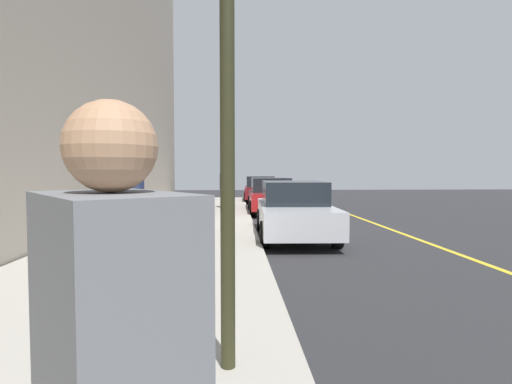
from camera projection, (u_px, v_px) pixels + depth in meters
ground_plane at (288, 231)px, 12.27m from camera, size 56.00×56.00×0.00m
sidewalk at (177, 229)px, 12.09m from camera, size 28.00×4.60×0.15m
lane_stripe_centre at (393, 230)px, 12.44m from camera, size 28.00×0.14×0.01m
parked_car_maroon at (260, 189)px, 24.15m from camera, size 4.37×2.03×1.51m
parked_car_red at (271, 195)px, 17.72m from camera, size 4.76×1.95×1.51m
parked_car_silver at (294, 209)px, 11.02m from camera, size 4.84×2.02×1.51m
pedestrian_black_coat at (226, 187)px, 18.39m from camera, size 0.57×0.55×1.77m
pedestrian_navy_coat at (137, 196)px, 11.20m from camera, size 0.50×0.60×1.81m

